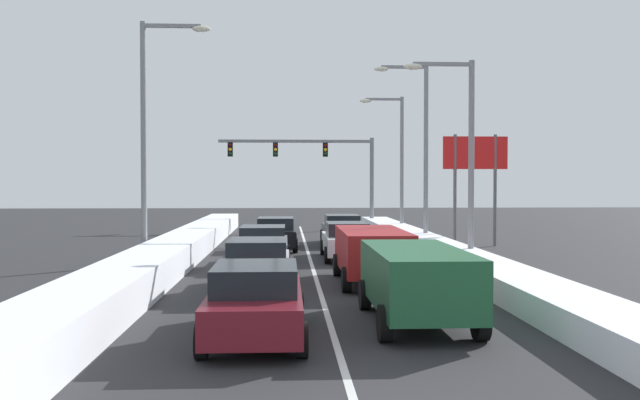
{
  "coord_description": "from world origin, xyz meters",
  "views": [
    {
      "loc": [
        -0.96,
        -7.33,
        3.14
      ],
      "look_at": [
        0.85,
        28.85,
        2.2
      ],
      "focal_mm": 37.84,
      "sensor_mm": 36.0,
      "label": 1
    }
  ],
  "objects_px": {
    "sedan_white_right_lane_third": "(347,240)",
    "sedan_charcoal_right_lane_fourth": "(342,229)",
    "sedan_silver_center_lane_second": "(258,265)",
    "roadside_sign_right": "(475,165)",
    "suv_green_right_lane_nearest": "(417,278)",
    "sedan_black_center_lane_fourth": "(276,233)",
    "suv_red_right_lane_second": "(372,251)",
    "street_lamp_right_far": "(396,152)",
    "sedan_maroon_center_lane_nearest": "(256,301)",
    "street_lamp_left_mid": "(152,122)",
    "traffic_light_gantry": "(318,159)",
    "street_lamp_right_mid": "(419,139)",
    "sedan_gray_center_lane_third": "(263,246)",
    "street_lamp_right_near": "(461,143)"
  },
  "relations": [
    {
      "from": "sedan_black_center_lane_fourth",
      "to": "street_lamp_right_mid",
      "type": "bearing_deg",
      "value": 7.48
    },
    {
      "from": "traffic_light_gantry",
      "to": "street_lamp_right_far",
      "type": "relative_size",
      "value": 1.28
    },
    {
      "from": "suv_green_right_lane_nearest",
      "to": "sedan_charcoal_right_lane_fourth",
      "type": "distance_m",
      "value": 19.12
    },
    {
      "from": "sedan_gray_center_lane_third",
      "to": "street_lamp_right_mid",
      "type": "relative_size",
      "value": 0.51
    },
    {
      "from": "suv_green_right_lane_nearest",
      "to": "roadside_sign_right",
      "type": "bearing_deg",
      "value": 70.38
    },
    {
      "from": "suv_red_right_lane_second",
      "to": "roadside_sign_right",
      "type": "bearing_deg",
      "value": 61.0
    },
    {
      "from": "suv_green_right_lane_nearest",
      "to": "sedan_silver_center_lane_second",
      "type": "distance_m",
      "value": 5.94
    },
    {
      "from": "traffic_light_gantry",
      "to": "street_lamp_left_mid",
      "type": "bearing_deg",
      "value": -109.99
    },
    {
      "from": "sedan_black_center_lane_fourth",
      "to": "street_lamp_right_mid",
      "type": "relative_size",
      "value": 0.51
    },
    {
      "from": "street_lamp_left_mid",
      "to": "street_lamp_right_far",
      "type": "bearing_deg",
      "value": 50.45
    },
    {
      "from": "street_lamp_right_mid",
      "to": "street_lamp_right_far",
      "type": "xyz_separation_m",
      "value": [
        0.14,
        7.73,
        -0.31
      ]
    },
    {
      "from": "street_lamp_left_mid",
      "to": "roadside_sign_right",
      "type": "distance_m",
      "value": 15.93
    },
    {
      "from": "suv_green_right_lane_nearest",
      "to": "traffic_light_gantry",
      "type": "bearing_deg",
      "value": 91.37
    },
    {
      "from": "street_lamp_right_mid",
      "to": "street_lamp_right_near",
      "type": "bearing_deg",
      "value": -89.67
    },
    {
      "from": "suv_red_right_lane_second",
      "to": "sedan_maroon_center_lane_nearest",
      "type": "distance_m",
      "value": 7.99
    },
    {
      "from": "sedan_charcoal_right_lane_fourth",
      "to": "sedan_silver_center_lane_second",
      "type": "distance_m",
      "value": 14.94
    },
    {
      "from": "sedan_black_center_lane_fourth",
      "to": "street_lamp_right_near",
      "type": "height_order",
      "value": "street_lamp_right_near"
    },
    {
      "from": "suv_red_right_lane_second",
      "to": "street_lamp_right_far",
      "type": "bearing_deg",
      "value": 78.59
    },
    {
      "from": "suv_green_right_lane_nearest",
      "to": "sedan_white_right_lane_third",
      "type": "distance_m",
      "value": 12.69
    },
    {
      "from": "sedan_gray_center_lane_third",
      "to": "street_lamp_right_far",
      "type": "height_order",
      "value": "street_lamp_right_far"
    },
    {
      "from": "traffic_light_gantry",
      "to": "roadside_sign_right",
      "type": "bearing_deg",
      "value": -61.67
    },
    {
      "from": "sedan_white_right_lane_third",
      "to": "sedan_silver_center_lane_second",
      "type": "bearing_deg",
      "value": -112.27
    },
    {
      "from": "suv_green_right_lane_nearest",
      "to": "sedan_charcoal_right_lane_fourth",
      "type": "xyz_separation_m",
      "value": [
        -0.09,
        19.11,
        -0.25
      ]
    },
    {
      "from": "sedan_white_right_lane_third",
      "to": "roadside_sign_right",
      "type": "height_order",
      "value": "roadside_sign_right"
    },
    {
      "from": "suv_green_right_lane_nearest",
      "to": "street_lamp_right_near",
      "type": "bearing_deg",
      "value": 70.09
    },
    {
      "from": "sedan_silver_center_lane_second",
      "to": "sedan_gray_center_lane_third",
      "type": "height_order",
      "value": "same"
    },
    {
      "from": "street_lamp_right_mid",
      "to": "sedan_maroon_center_lane_nearest",
      "type": "bearing_deg",
      "value": -110.42
    },
    {
      "from": "suv_red_right_lane_second",
      "to": "street_lamp_left_mid",
      "type": "relative_size",
      "value": 0.53
    },
    {
      "from": "sedan_gray_center_lane_third",
      "to": "street_lamp_left_mid",
      "type": "bearing_deg",
      "value": 171.0
    },
    {
      "from": "sedan_maroon_center_lane_nearest",
      "to": "street_lamp_right_mid",
      "type": "bearing_deg",
      "value": 69.58
    },
    {
      "from": "sedan_silver_center_lane_second",
      "to": "sedan_white_right_lane_third",
      "type": "bearing_deg",
      "value": 67.73
    },
    {
      "from": "sedan_white_right_lane_third",
      "to": "street_lamp_right_mid",
      "type": "height_order",
      "value": "street_lamp_right_mid"
    },
    {
      "from": "sedan_maroon_center_lane_nearest",
      "to": "roadside_sign_right",
      "type": "distance_m",
      "value": 21.87
    },
    {
      "from": "street_lamp_right_mid",
      "to": "roadside_sign_right",
      "type": "relative_size",
      "value": 1.61
    },
    {
      "from": "suv_red_right_lane_second",
      "to": "sedan_silver_center_lane_second",
      "type": "height_order",
      "value": "suv_red_right_lane_second"
    },
    {
      "from": "street_lamp_right_mid",
      "to": "suv_red_right_lane_second",
      "type": "bearing_deg",
      "value": -107.95
    },
    {
      "from": "sedan_white_right_lane_third",
      "to": "sedan_charcoal_right_lane_fourth",
      "type": "height_order",
      "value": "same"
    },
    {
      "from": "suv_green_right_lane_nearest",
      "to": "sedan_charcoal_right_lane_fourth",
      "type": "relative_size",
      "value": 1.09
    },
    {
      "from": "sedan_charcoal_right_lane_fourth",
      "to": "street_lamp_left_mid",
      "type": "distance_m",
      "value": 12.11
    },
    {
      "from": "street_lamp_right_near",
      "to": "street_lamp_left_mid",
      "type": "height_order",
      "value": "street_lamp_left_mid"
    },
    {
      "from": "sedan_white_right_lane_third",
      "to": "sedan_charcoal_right_lane_fourth",
      "type": "bearing_deg",
      "value": 87.06
    },
    {
      "from": "suv_red_right_lane_second",
      "to": "street_lamp_right_mid",
      "type": "height_order",
      "value": "street_lamp_right_mid"
    },
    {
      "from": "sedan_charcoal_right_lane_fourth",
      "to": "street_lamp_right_near",
      "type": "relative_size",
      "value": 0.59
    },
    {
      "from": "sedan_white_right_lane_third",
      "to": "sedan_black_center_lane_fourth",
      "type": "distance_m",
      "value": 5.04
    },
    {
      "from": "sedan_black_center_lane_fourth",
      "to": "street_lamp_left_mid",
      "type": "xyz_separation_m",
      "value": [
        -4.61,
        -5.51,
        4.69
      ]
    },
    {
      "from": "sedan_white_right_lane_third",
      "to": "street_lamp_right_mid",
      "type": "distance_m",
      "value": 7.8
    },
    {
      "from": "suv_red_right_lane_second",
      "to": "street_lamp_right_far",
      "type": "height_order",
      "value": "street_lamp_right_far"
    },
    {
      "from": "roadside_sign_right",
      "to": "suv_green_right_lane_nearest",
      "type": "bearing_deg",
      "value": -109.62
    },
    {
      "from": "street_lamp_right_near",
      "to": "roadside_sign_right",
      "type": "height_order",
      "value": "street_lamp_right_near"
    },
    {
      "from": "sedan_maroon_center_lane_nearest",
      "to": "street_lamp_right_far",
      "type": "height_order",
      "value": "street_lamp_right_far"
    }
  ]
}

